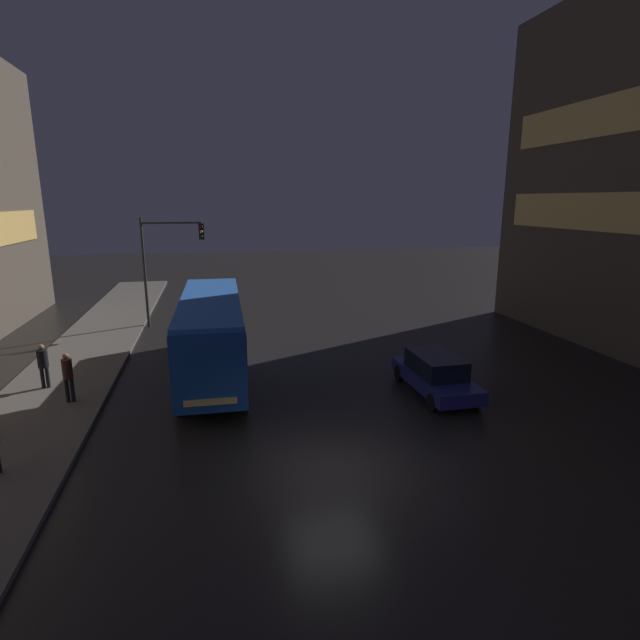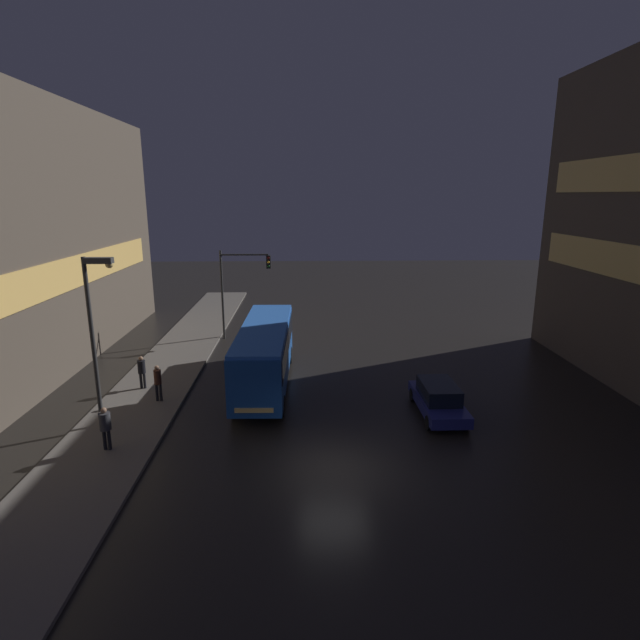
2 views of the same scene
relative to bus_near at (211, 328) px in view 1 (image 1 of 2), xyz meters
The scene contains 7 objects.
ground_plane 9.15m from the bus_near, 69.55° to the right, with size 120.00×120.00×0.00m, color black.
sidewalk_left 6.42m from the bus_near, 164.41° to the left, with size 4.00×48.00×0.15m.
bus_near is the anchor object (origin of this frame).
car_taxi 9.11m from the bus_near, 24.51° to the right, with size 1.88×4.54×1.51m.
pedestrian_near 5.51m from the bus_near, 156.93° to the right, with size 0.46×0.46×1.80m.
pedestrian_far 6.37m from the bus_near, behind, with size 0.49×0.49×1.72m.
traffic_light_main 9.72m from the bus_near, 104.77° to the left, with size 3.48×0.35×6.22m.
Camera 1 is at (-2.93, -11.90, 7.15)m, focal length 28.00 mm.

